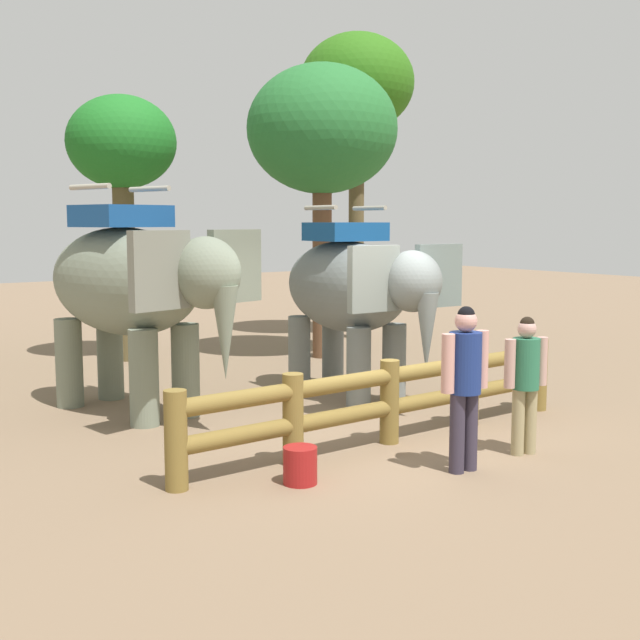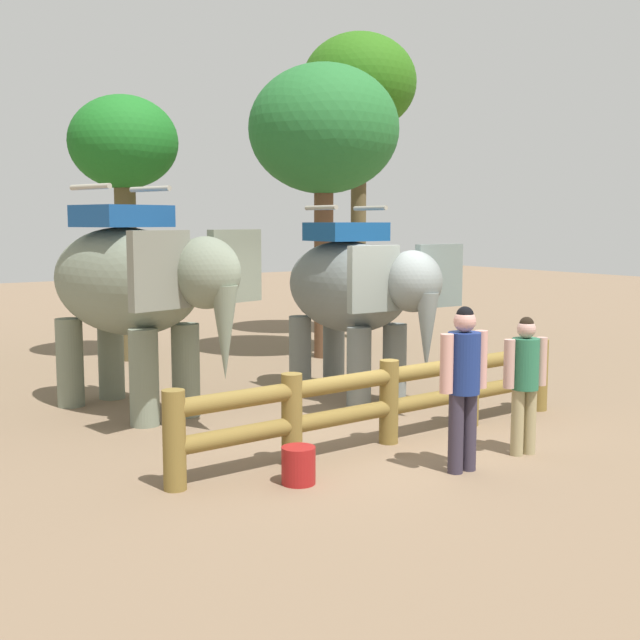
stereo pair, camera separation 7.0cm
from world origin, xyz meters
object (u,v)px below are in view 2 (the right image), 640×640
object	(u,v)px
log_fence	(389,396)
elephant_near_left	(135,287)
elephant_center	(354,291)
tree_far_right	(359,89)
tourist_man_in_blue	(525,375)
tree_back_center	(124,151)
tourist_woman_in_black	(464,377)
tree_far_left	(324,132)
feed_bucket	(298,465)

from	to	relation	value
log_fence	elephant_near_left	distance (m)	4.02
elephant_center	tree_far_right	xyz separation A→B (m)	(4.10, 5.30, 4.10)
log_fence	tourist_man_in_blue	world-z (taller)	tourist_man_in_blue
log_fence	elephant_center	world-z (taller)	elephant_center
tree_back_center	tourist_woman_in_black	bearing A→B (deg)	-88.14
tree_far_left	tree_far_right	size ratio (longest dim) A/B	0.83
elephant_center	feed_bucket	xyz separation A→B (m)	(-2.98, -3.00, -1.49)
elephant_center	feed_bucket	size ratio (longest dim) A/B	8.76
elephant_near_left	tree_far_right	distance (m)	9.34
tree_back_center	tree_far_right	size ratio (longest dim) A/B	0.74
tree_back_center	feed_bucket	bearing A→B (deg)	-99.64
tourist_woman_in_black	tree_far_right	size ratio (longest dim) A/B	0.26
tree_back_center	feed_bucket	distance (m)	9.37
elephant_near_left	elephant_center	bearing A→B (deg)	-17.03
tourist_man_in_blue	tree_far_right	world-z (taller)	tree_far_right
tourist_woman_in_black	tree_far_left	bearing A→B (deg)	66.53
tourist_woman_in_black	tourist_man_in_blue	size ratio (longest dim) A/B	1.12
tourist_man_in_blue	tree_far_left	distance (m)	8.17
feed_bucket	elephant_center	bearing A→B (deg)	45.13
tourist_woman_in_black	feed_bucket	distance (m)	2.04
tourist_man_in_blue	tree_far_right	size ratio (longest dim) A/B	0.23
elephant_near_left	tourist_woman_in_black	bearing A→B (deg)	-67.65
elephant_center	tree_far_right	size ratio (longest dim) A/B	0.49
elephant_center	tourist_woman_in_black	xyz separation A→B (m)	(-1.26, -3.67, -0.62)
tourist_man_in_blue	feed_bucket	xyz separation A→B (m)	(-2.79, 0.61, -0.76)
log_fence	feed_bucket	size ratio (longest dim) A/B	15.46
log_fence	tourist_woman_in_black	xyz separation A→B (m)	(-0.07, -1.37, 0.46)
tourist_man_in_blue	tree_back_center	xyz separation A→B (m)	(-1.36, 9.01, 3.15)
log_fence	tree_far_right	bearing A→B (deg)	55.16
elephant_near_left	tree_far_right	world-z (taller)	tree_far_right
elephant_center	log_fence	bearing A→B (deg)	-117.27
log_fence	elephant_center	size ratio (longest dim) A/B	1.77
tourist_man_in_blue	tree_far_left	xyz separation A→B (m)	(2.03, 7.07, 3.55)
feed_bucket	tree_far_right	bearing A→B (deg)	49.49
elephant_near_left	tourist_man_in_blue	size ratio (longest dim) A/B	2.36
log_fence	elephant_near_left	xyz separation A→B (m)	(-1.98, 3.28, 1.23)
elephant_near_left	tourist_man_in_blue	bearing A→B (deg)	-56.95
log_fence	tourist_woman_in_black	size ratio (longest dim) A/B	3.33
log_fence	elephant_near_left	bearing A→B (deg)	121.15
tourist_woman_in_black	tree_far_right	world-z (taller)	tree_far_right
elephant_near_left	feed_bucket	world-z (taller)	elephant_near_left
tree_far_right	tree_back_center	bearing A→B (deg)	178.90
tree_far_left	tree_back_center	size ratio (longest dim) A/B	1.13
tree_far_right	feed_bucket	xyz separation A→B (m)	(-7.08, -8.29, -5.59)
tree_far_left	elephant_near_left	bearing A→B (deg)	-153.52
elephant_center	tourist_man_in_blue	distance (m)	3.68
feed_bucket	elephant_near_left	bearing A→B (deg)	92.69
feed_bucket	tree_far_left	bearing A→B (deg)	53.28
elephant_center	tourist_woman_in_black	size ratio (longest dim) A/B	1.89
tree_back_center	feed_bucket	size ratio (longest dim) A/B	13.05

